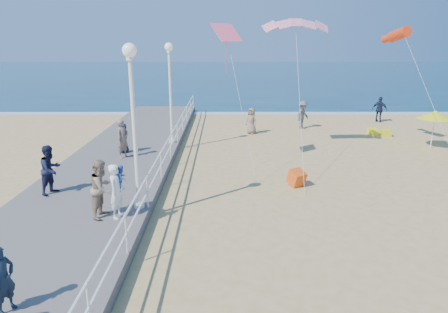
{
  "coord_description": "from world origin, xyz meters",
  "views": [
    {
      "loc": [
        -2.52,
        -12.4,
        5.74
      ],
      "look_at": [
        -2.5,
        2.0,
        1.6
      ],
      "focal_mm": 32.0,
      "sensor_mm": 36.0,
      "label": 1
    }
  ],
  "objects_px": {
    "spectator_0": "(3,280)",
    "beach_chair_left": "(373,131)",
    "box_kite": "(297,179)",
    "spectator_1": "(102,188)",
    "lamp_post_far": "(170,83)",
    "beach_walker_b": "(380,109)",
    "spectator_6": "(123,139)",
    "beach_walker_a": "(303,115)",
    "lamp_post_mid": "(133,111)",
    "woman_holding_toddler": "(117,191)",
    "beach_walker_c": "(252,121)",
    "beach_umbrella": "(435,115)",
    "beach_chair_right": "(386,133)",
    "toddler_held": "(122,178)",
    "spectator_4": "(123,138)",
    "spectator_7": "(51,170)"
  },
  "relations": [
    {
      "from": "lamp_post_far",
      "to": "box_kite",
      "type": "bearing_deg",
      "value": -45.22
    },
    {
      "from": "toddler_held",
      "to": "spectator_0",
      "type": "relative_size",
      "value": 0.56
    },
    {
      "from": "spectator_1",
      "to": "spectator_4",
      "type": "height_order",
      "value": "spectator_1"
    },
    {
      "from": "beach_walker_b",
      "to": "lamp_post_far",
      "type": "bearing_deg",
      "value": 65.02
    },
    {
      "from": "lamp_post_mid",
      "to": "beach_umbrella",
      "type": "distance_m",
      "value": 17.18
    },
    {
      "from": "woman_holding_toddler",
      "to": "beach_chair_left",
      "type": "relative_size",
      "value": 3.16
    },
    {
      "from": "lamp_post_mid",
      "to": "beach_walker_b",
      "type": "height_order",
      "value": "lamp_post_mid"
    },
    {
      "from": "woman_holding_toddler",
      "to": "spectator_6",
      "type": "relative_size",
      "value": 0.94
    },
    {
      "from": "box_kite",
      "to": "beach_walker_b",
      "type": "bearing_deg",
      "value": 27.75
    },
    {
      "from": "spectator_1",
      "to": "beach_walker_c",
      "type": "xyz_separation_m",
      "value": [
        5.63,
        13.64,
        -0.49
      ]
    },
    {
      "from": "woman_holding_toddler",
      "to": "toddler_held",
      "type": "height_order",
      "value": "woman_holding_toddler"
    },
    {
      "from": "spectator_0",
      "to": "beach_chair_left",
      "type": "distance_m",
      "value": 22.93
    },
    {
      "from": "lamp_post_far",
      "to": "beach_walker_b",
      "type": "relative_size",
      "value": 2.84
    },
    {
      "from": "lamp_post_mid",
      "to": "spectator_0",
      "type": "bearing_deg",
      "value": -106.81
    },
    {
      "from": "beach_walker_c",
      "to": "beach_chair_right",
      "type": "height_order",
      "value": "beach_walker_c"
    },
    {
      "from": "beach_walker_b",
      "to": "beach_walker_c",
      "type": "relative_size",
      "value": 1.11
    },
    {
      "from": "beach_walker_a",
      "to": "beach_umbrella",
      "type": "bearing_deg",
      "value": -90.54
    },
    {
      "from": "beach_walker_a",
      "to": "beach_chair_right",
      "type": "relative_size",
      "value": 3.48
    },
    {
      "from": "spectator_1",
      "to": "beach_umbrella",
      "type": "relative_size",
      "value": 0.87
    },
    {
      "from": "spectator_4",
      "to": "toddler_held",
      "type": "bearing_deg",
      "value": -178.96
    },
    {
      "from": "woman_holding_toddler",
      "to": "lamp_post_mid",
      "type": "bearing_deg",
      "value": -22.32
    },
    {
      "from": "toddler_held",
      "to": "box_kite",
      "type": "relative_size",
      "value": 1.36
    },
    {
      "from": "spectator_6",
      "to": "beach_chair_left",
      "type": "height_order",
      "value": "spectator_6"
    },
    {
      "from": "lamp_post_mid",
      "to": "beach_chair_left",
      "type": "distance_m",
      "value": 18.14
    },
    {
      "from": "beach_walker_a",
      "to": "beach_walker_b",
      "type": "bearing_deg",
      "value": -28.46
    },
    {
      "from": "lamp_post_mid",
      "to": "spectator_7",
      "type": "relative_size",
      "value": 2.94
    },
    {
      "from": "spectator_0",
      "to": "box_kite",
      "type": "xyz_separation_m",
      "value": [
        7.46,
        8.47,
        -0.83
      ]
    },
    {
      "from": "spectator_0",
      "to": "box_kite",
      "type": "height_order",
      "value": "spectator_0"
    },
    {
      "from": "lamp_post_far",
      "to": "beach_umbrella",
      "type": "height_order",
      "value": "lamp_post_far"
    },
    {
      "from": "toddler_held",
      "to": "spectator_7",
      "type": "xyz_separation_m",
      "value": [
        -3.07,
        1.95,
        -0.35
      ]
    },
    {
      "from": "lamp_post_far",
      "to": "beach_walker_b",
      "type": "xyz_separation_m",
      "value": [
        14.41,
        7.91,
        -2.72
      ]
    },
    {
      "from": "spectator_1",
      "to": "spectator_4",
      "type": "bearing_deg",
      "value": 19.32
    },
    {
      "from": "lamp_post_mid",
      "to": "woman_holding_toddler",
      "type": "xyz_separation_m",
      "value": [
        -0.5,
        -0.77,
        -2.39
      ]
    },
    {
      "from": "lamp_post_far",
      "to": "spectator_1",
      "type": "relative_size",
      "value": 2.85
    },
    {
      "from": "beach_umbrella",
      "to": "spectator_6",
      "type": "bearing_deg",
      "value": -169.15
    },
    {
      "from": "spectator_0",
      "to": "beach_chair_left",
      "type": "xyz_separation_m",
      "value": [
        14.07,
        18.08,
        -0.93
      ]
    },
    {
      "from": "lamp_post_mid",
      "to": "beach_chair_right",
      "type": "relative_size",
      "value": 9.67
    },
    {
      "from": "lamp_post_far",
      "to": "beach_chair_right",
      "type": "distance_m",
      "value": 13.95
    },
    {
      "from": "spectator_1",
      "to": "beach_umbrella",
      "type": "bearing_deg",
      "value": -46.92
    },
    {
      "from": "spectator_0",
      "to": "spectator_6",
      "type": "relative_size",
      "value": 0.79
    },
    {
      "from": "lamp_post_far",
      "to": "beach_chair_right",
      "type": "height_order",
      "value": "lamp_post_far"
    },
    {
      "from": "woman_holding_toddler",
      "to": "spectator_6",
      "type": "bearing_deg",
      "value": 22.97
    },
    {
      "from": "woman_holding_toddler",
      "to": "beach_walker_c",
      "type": "relative_size",
      "value": 1.03
    },
    {
      "from": "beach_walker_b",
      "to": "beach_chair_left",
      "type": "distance_m",
      "value": 4.68
    },
    {
      "from": "spectator_1",
      "to": "spectator_6",
      "type": "bearing_deg",
      "value": 18.81
    },
    {
      "from": "beach_chair_left",
      "to": "beach_walker_b",
      "type": "bearing_deg",
      "value": 64.91
    },
    {
      "from": "woman_holding_toddler",
      "to": "spectator_0",
      "type": "distance_m",
      "value": 4.73
    },
    {
      "from": "box_kite",
      "to": "spectator_1",
      "type": "bearing_deg",
      "value": 178.58
    },
    {
      "from": "beach_walker_b",
      "to": "spectator_0",
      "type": "bearing_deg",
      "value": 90.5
    },
    {
      "from": "box_kite",
      "to": "beach_chair_right",
      "type": "distance_m",
      "value": 11.68
    }
  ]
}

